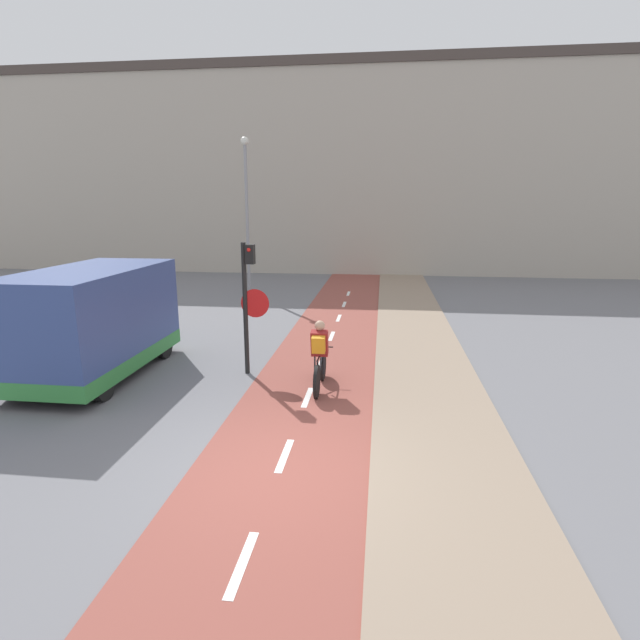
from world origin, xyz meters
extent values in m
plane|color=slate|center=(0.00, 0.00, 0.00)|extent=(120.00, 120.00, 0.00)
cube|color=brown|center=(0.00, 0.00, 0.01)|extent=(2.74, 60.00, 0.02)
cube|color=white|center=(0.00, -2.00, 0.02)|extent=(0.12, 1.10, 0.00)
cube|color=white|center=(0.00, 0.50, 0.02)|extent=(0.12, 1.10, 0.00)
cube|color=white|center=(0.00, 3.00, 0.02)|extent=(0.12, 1.10, 0.00)
cube|color=white|center=(0.00, 5.50, 0.02)|extent=(0.12, 1.10, 0.00)
cube|color=white|center=(0.00, 8.00, 0.02)|extent=(0.12, 1.10, 0.00)
cube|color=white|center=(0.00, 10.50, 0.02)|extent=(0.12, 1.10, 0.00)
cube|color=white|center=(0.00, 13.00, 0.02)|extent=(0.12, 1.10, 0.00)
cube|color=white|center=(0.00, 15.50, 0.02)|extent=(0.12, 1.10, 0.00)
cube|color=gray|center=(2.57, 0.00, 0.03)|extent=(2.40, 60.00, 0.05)
cube|color=#B2A899|center=(0.00, 24.35, 5.58)|extent=(60.00, 5.00, 11.17)
cube|color=#473D38|center=(0.00, 24.35, 11.42)|extent=(60.00, 5.20, 0.50)
cylinder|color=black|center=(-1.67, 4.41, 1.56)|extent=(0.11, 0.11, 3.13)
cube|color=black|center=(-1.52, 4.41, 2.86)|extent=(0.20, 0.20, 0.44)
sphere|color=red|center=(-1.52, 4.30, 2.97)|extent=(0.09, 0.09, 0.09)
cone|color=red|center=(-1.44, 4.40, 1.72)|extent=(0.67, 0.01, 0.67)
cone|color=silver|center=(-1.44, 4.41, 1.72)|extent=(0.60, 0.02, 0.60)
cylinder|color=gray|center=(-4.51, 15.23, 3.25)|extent=(0.14, 0.14, 6.49)
sphere|color=silver|center=(-4.51, 15.23, 6.60)|extent=(0.36, 0.36, 0.36)
cylinder|color=black|center=(0.19, 3.05, 0.35)|extent=(0.07, 0.71, 0.71)
cylinder|color=black|center=(0.19, 4.16, 0.35)|extent=(0.07, 0.71, 0.71)
cylinder|color=black|center=(0.19, 3.82, 0.54)|extent=(0.04, 0.71, 0.44)
cylinder|color=black|center=(0.19, 3.30, 0.56)|extent=(0.04, 0.37, 0.47)
cylinder|color=black|center=(0.19, 3.64, 0.76)|extent=(0.04, 1.03, 0.07)
cylinder|color=black|center=(0.19, 3.26, 0.35)|extent=(0.04, 0.42, 0.05)
cylinder|color=black|center=(0.19, 4.16, 0.80)|extent=(0.46, 0.03, 0.03)
cube|color=maroon|center=(0.19, 3.52, 1.06)|extent=(0.36, 0.31, 0.59)
sphere|color=tan|center=(0.19, 3.56, 1.44)|extent=(0.22, 0.22, 0.22)
cylinder|color=#232328|center=(0.09, 3.49, 0.61)|extent=(0.04, 0.07, 0.45)
cylinder|color=#232328|center=(0.29, 3.49, 0.61)|extent=(0.04, 0.07, 0.45)
cube|color=orange|center=(0.19, 3.34, 1.08)|extent=(0.28, 0.23, 0.39)
cube|color=#334784|center=(-5.16, 3.85, 1.39)|extent=(2.19, 4.55, 2.29)
cube|color=#33843D|center=(-5.16, 3.85, 0.42)|extent=(2.20, 4.56, 0.36)
cube|color=black|center=(-5.16, 6.10, 1.79)|extent=(1.97, 0.04, 0.70)
cylinder|color=black|center=(-6.14, 5.33, 0.35)|extent=(0.18, 0.70, 0.70)
cylinder|color=black|center=(-4.17, 5.33, 0.35)|extent=(0.18, 0.70, 0.70)
cylinder|color=black|center=(-6.14, 2.37, 0.35)|extent=(0.18, 0.70, 0.70)
cylinder|color=black|center=(-4.17, 2.37, 0.35)|extent=(0.18, 0.70, 0.70)
camera|label=1|loc=(1.47, -6.70, 3.98)|focal=28.00mm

